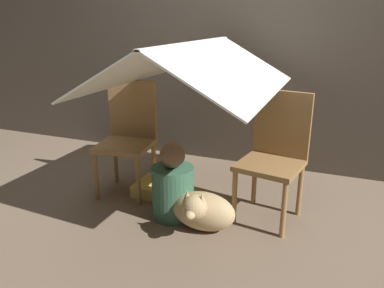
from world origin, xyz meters
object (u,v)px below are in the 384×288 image
object	(u,v)px
chair_left	(128,134)
dog	(202,210)
chair_right	(275,152)
person_front	(173,187)

from	to	relation	value
chair_left	dog	distance (m)	0.95
chair_right	dog	xyz separation A→B (m)	(-0.39, -0.40, -0.33)
chair_left	dog	size ratio (longest dim) A/B	2.03
chair_left	dog	world-z (taller)	chair_left
chair_right	person_front	distance (m)	0.76
chair_left	dog	xyz separation A→B (m)	(0.79, -0.40, -0.33)
chair_right	person_front	xyz separation A→B (m)	(-0.65, -0.29, -0.25)
chair_left	person_front	world-z (taller)	chair_left
chair_right	person_front	bearing A→B (deg)	-145.74
chair_left	chair_right	bearing A→B (deg)	-7.49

